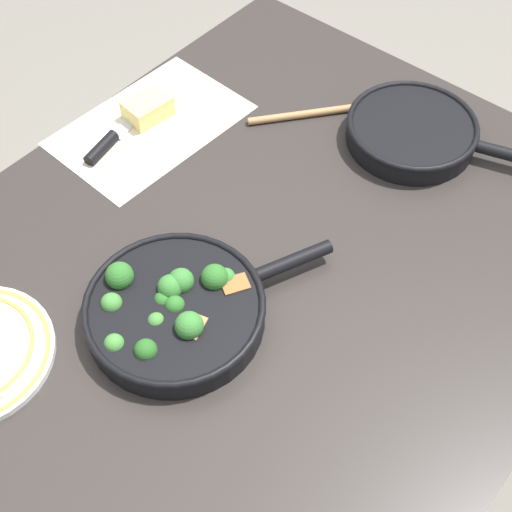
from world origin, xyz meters
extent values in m
plane|color=slate|center=(0.00, 0.00, 0.00)|extent=(14.00, 14.00, 0.00)
cube|color=#2D2826|center=(0.00, 0.00, 0.76)|extent=(1.28, 1.03, 0.03)
cylinder|color=#BCBCC1|center=(0.58, 0.46, 0.37)|extent=(0.05, 0.05, 0.75)
cylinder|color=black|center=(-0.17, 0.02, 0.80)|extent=(0.29, 0.29, 0.04)
torus|color=black|center=(-0.17, 0.02, 0.82)|extent=(0.29, 0.29, 0.01)
cylinder|color=black|center=(0.03, -0.06, 0.81)|extent=(0.14, 0.08, 0.02)
cylinder|color=#245B1C|center=(-0.17, 0.02, 0.80)|extent=(0.01, 0.01, 0.02)
sphere|color=#2D6B28|center=(-0.17, 0.02, 0.82)|extent=(0.03, 0.03, 0.03)
cylinder|color=#2C6823|center=(-0.19, -0.02, 0.80)|extent=(0.02, 0.02, 0.02)
sphere|color=#387A33|center=(-0.19, -0.02, 0.83)|extent=(0.05, 0.05, 0.05)
cylinder|color=#205218|center=(-0.26, 0.00, 0.80)|extent=(0.01, 0.01, 0.02)
sphere|color=#286023|center=(-0.26, 0.00, 0.82)|extent=(0.04, 0.04, 0.04)
cylinder|color=#357027|center=(-0.23, 0.10, 0.80)|extent=(0.01, 0.01, 0.02)
sphere|color=#428438|center=(-0.23, 0.10, 0.82)|extent=(0.04, 0.04, 0.04)
cylinder|color=#245B1C|center=(-0.19, 0.13, 0.80)|extent=(0.02, 0.02, 0.03)
sphere|color=#2D6B28|center=(-0.19, 0.13, 0.83)|extent=(0.05, 0.05, 0.05)
cylinder|color=#357027|center=(-0.21, 0.03, 0.80)|extent=(0.01, 0.01, 0.02)
sphere|color=#428438|center=(-0.21, 0.03, 0.81)|extent=(0.03, 0.03, 0.03)
cylinder|color=#2C6823|center=(-0.15, 0.05, 0.80)|extent=(0.01, 0.01, 0.02)
sphere|color=#387A33|center=(-0.15, 0.05, 0.83)|extent=(0.04, 0.04, 0.04)
cylinder|color=#245B1C|center=(-0.09, 0.01, 0.80)|extent=(0.02, 0.02, 0.02)
sphere|color=#2D6B28|center=(-0.09, 0.01, 0.83)|extent=(0.04, 0.04, 0.04)
cylinder|color=#2C6823|center=(-0.08, 0.00, 0.80)|extent=(0.01, 0.01, 0.02)
sphere|color=#387A33|center=(-0.08, 0.00, 0.82)|extent=(0.03, 0.03, 0.03)
cylinder|color=#245B1C|center=(-0.17, 0.05, 0.80)|extent=(0.01, 0.01, 0.02)
sphere|color=#2D6B28|center=(-0.17, 0.05, 0.82)|extent=(0.03, 0.03, 0.03)
cylinder|color=#2C6823|center=(-0.13, 0.05, 0.80)|extent=(0.01, 0.01, 0.02)
sphere|color=#387A33|center=(-0.13, 0.05, 0.83)|extent=(0.04, 0.04, 0.04)
cylinder|color=#357027|center=(-0.28, 0.05, 0.80)|extent=(0.01, 0.01, 0.02)
sphere|color=#428438|center=(-0.28, 0.05, 0.82)|extent=(0.03, 0.03, 0.03)
cube|color=#AD7F4C|center=(-0.28, 0.06, 0.80)|extent=(0.04, 0.04, 0.03)
cube|color=#AD7F4C|center=(-0.18, -0.03, 0.81)|extent=(0.05, 0.04, 0.04)
cube|color=#9E703D|center=(-0.16, 0.09, 0.80)|extent=(0.04, 0.04, 0.03)
cube|color=olive|center=(-0.08, -0.02, 0.81)|extent=(0.05, 0.05, 0.04)
cylinder|color=black|center=(0.43, -0.04, 0.80)|extent=(0.25, 0.25, 0.04)
torus|color=black|center=(0.43, -0.04, 0.82)|extent=(0.26, 0.26, 0.01)
cylinder|color=#E5CC60|center=(0.43, -0.04, 0.80)|extent=(0.21, 0.21, 0.02)
cylinder|color=#A87A4C|center=(0.37, 0.15, 0.79)|extent=(0.23, 0.19, 0.02)
ellipsoid|color=#A87A4C|center=(0.50, 0.05, 0.79)|extent=(0.07, 0.07, 0.02)
cube|color=beige|center=(0.13, 0.39, 0.78)|extent=(0.39, 0.26, 0.00)
cube|color=silver|center=(0.14, 0.43, 0.78)|extent=(0.17, 0.06, 0.01)
cylinder|color=black|center=(0.01, 0.41, 0.79)|extent=(0.09, 0.04, 0.02)
cube|color=#EFD67A|center=(0.15, 0.41, 0.80)|extent=(0.10, 0.08, 0.04)
camera|label=1|loc=(-0.57, -0.48, 1.76)|focal=50.00mm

